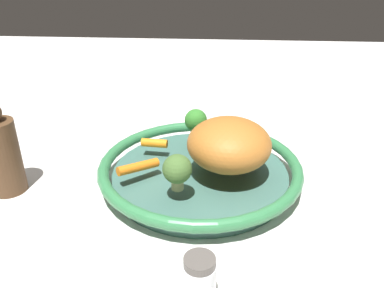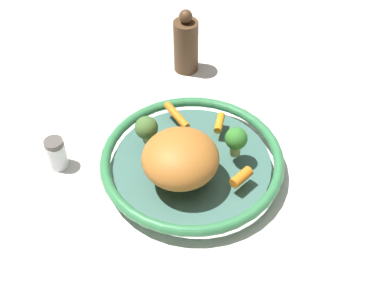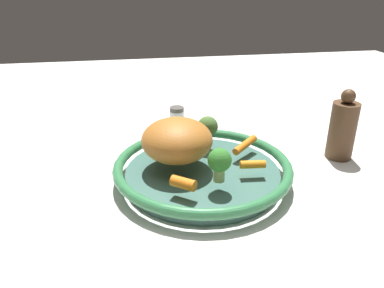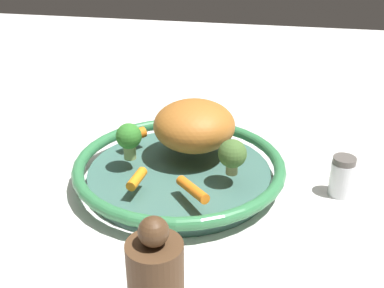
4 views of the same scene
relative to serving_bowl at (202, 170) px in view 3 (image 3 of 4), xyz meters
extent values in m
plane|color=silver|center=(0.00, 0.00, -0.02)|extent=(2.26, 2.26, 0.00)
cylinder|color=#3D665B|center=(0.00, 0.00, -0.01)|extent=(0.29, 0.29, 0.02)
torus|color=#337948|center=(0.00, 0.00, 0.01)|extent=(0.33, 0.33, 0.02)
ellipsoid|color=#AD6728|center=(0.01, 0.04, 0.06)|extent=(0.18, 0.18, 0.08)
cylinder|color=orange|center=(-0.09, 0.05, 0.03)|extent=(0.04, 0.04, 0.02)
cylinder|color=orange|center=(-0.04, -0.08, 0.03)|extent=(0.02, 0.05, 0.01)
cylinder|color=orange|center=(0.04, -0.09, 0.03)|extent=(0.06, 0.06, 0.02)
cylinder|color=tan|center=(0.08, -0.03, 0.03)|extent=(0.02, 0.02, 0.01)
sphere|color=#44672F|center=(0.08, -0.03, 0.05)|extent=(0.04, 0.04, 0.04)
cylinder|color=#96AB66|center=(-0.08, -0.01, 0.03)|extent=(0.02, 0.02, 0.02)
sphere|color=#307729|center=(-0.08, -0.01, 0.06)|extent=(0.04, 0.04, 0.04)
cylinder|color=silver|center=(0.25, 0.01, 0.00)|extent=(0.04, 0.04, 0.05)
cylinder|color=#56514C|center=(0.25, 0.01, 0.04)|extent=(0.03, 0.03, 0.01)
cylinder|color=#4C331E|center=(0.05, -0.30, 0.04)|extent=(0.05, 0.05, 0.12)
sphere|color=#4C331E|center=(0.05, -0.30, 0.11)|extent=(0.03, 0.03, 0.03)
camera|label=1|loc=(0.55, 0.03, 0.33)|focal=36.51mm
camera|label=2|loc=(-0.07, 0.61, 0.68)|focal=47.46mm
camera|label=3|loc=(-0.60, 0.13, 0.33)|focal=35.00mm
camera|label=4|loc=(0.15, -0.63, 0.37)|focal=44.83mm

